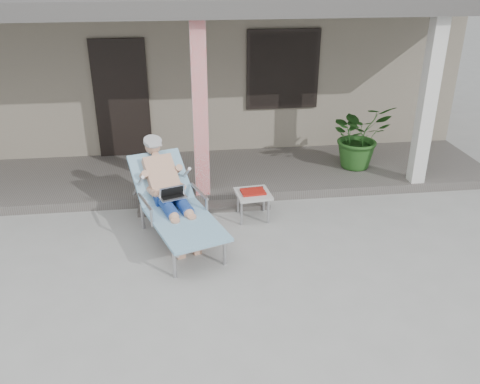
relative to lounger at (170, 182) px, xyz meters
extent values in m
plane|color=#9E9E99|center=(0.47, -1.12, -0.81)|extent=(60.00, 60.00, 0.00)
cube|color=gray|center=(0.47, 5.38, 0.69)|extent=(10.00, 5.00, 3.00)
cube|color=black|center=(-0.83, 2.85, 0.39)|extent=(0.95, 0.06, 2.10)
cube|color=black|center=(2.07, 2.85, 0.84)|extent=(1.20, 0.06, 1.30)
cube|color=black|center=(2.07, 2.84, 0.84)|extent=(1.32, 0.05, 1.42)
cube|color=#605B56|center=(0.47, 1.88, -0.73)|extent=(10.00, 2.00, 0.15)
cube|color=red|center=(0.47, 1.03, 0.65)|extent=(0.22, 0.22, 2.61)
cube|color=silver|center=(3.97, 1.03, 0.65)|extent=(0.22, 0.22, 2.61)
cube|color=#474442|center=(0.47, 1.88, 2.07)|extent=(10.00, 2.30, 0.24)
cube|color=#605B56|center=(0.47, 0.73, -0.77)|extent=(2.00, 0.30, 0.07)
cylinder|color=#B7B7BC|center=(0.01, -1.04, -0.61)|extent=(0.05, 0.05, 0.39)
cylinder|color=#B7B7BC|center=(0.63, -0.83, -0.61)|extent=(0.05, 0.05, 0.39)
cylinder|color=#B7B7BC|center=(-0.43, 0.23, -0.61)|extent=(0.05, 0.05, 0.39)
cylinder|color=#B7B7BC|center=(0.19, 0.45, -0.61)|extent=(0.05, 0.05, 0.39)
cube|color=#B7B7BC|center=(0.16, -0.47, -0.40)|extent=(1.03, 1.42, 0.03)
cube|color=#93D4E3|center=(0.16, -0.47, -0.38)|extent=(1.15, 1.49, 0.04)
cube|color=#B7B7BC|center=(-0.14, 0.41, -0.16)|extent=(0.82, 0.79, 0.52)
cube|color=#93D4E3|center=(-0.14, 0.41, -0.12)|extent=(0.94, 0.89, 0.59)
cylinder|color=#AFAFB2|center=(-0.24, 0.70, 0.34)|extent=(0.33, 0.33, 0.14)
cube|color=silver|center=(0.01, -0.04, -0.20)|extent=(0.41, 0.35, 0.25)
cube|color=beige|center=(1.17, 0.36, -0.42)|extent=(0.53, 0.53, 0.04)
cylinder|color=#B7B7BC|center=(0.97, 0.17, -0.62)|extent=(0.04, 0.04, 0.37)
cylinder|color=#B7B7BC|center=(1.36, 0.17, -0.62)|extent=(0.04, 0.04, 0.37)
cylinder|color=#B7B7BC|center=(0.97, 0.56, -0.62)|extent=(0.04, 0.04, 0.37)
cylinder|color=#B7B7BC|center=(1.36, 0.56, -0.62)|extent=(0.04, 0.04, 0.37)
cube|color=#AA1A12|center=(1.17, 0.36, -0.38)|extent=(0.37, 0.29, 0.03)
cube|color=black|center=(1.17, 0.49, -0.39)|extent=(0.34, 0.05, 0.03)
imported|color=#26591E|center=(3.22, 1.77, -0.09)|extent=(1.17, 1.06, 1.13)
camera|label=1|loc=(0.14, -6.21, 2.73)|focal=38.00mm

